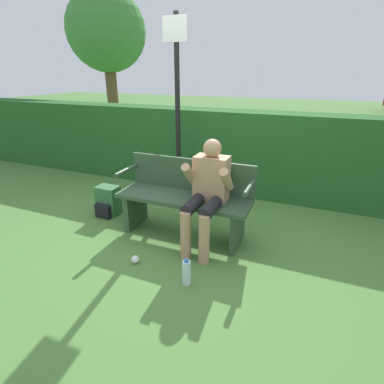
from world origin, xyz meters
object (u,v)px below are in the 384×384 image
backpack (108,201)px  water_bottle (187,272)px  signpost (177,101)px  park_bench (185,197)px  tree (107,32)px  person_seated (207,190)px

backpack → water_bottle: 1.79m
signpost → park_bench: bearing=-61.0°
park_bench → water_bottle: bearing=-65.6°
tree → park_bench: bearing=-47.5°
signpost → water_bottle: bearing=-63.1°
park_bench → signpost: bearing=119.0°
tree → signpost: bearing=-45.0°
person_seated → signpost: size_ratio=0.46×
park_bench → signpost: (-0.55, 0.99, 0.96)m
water_bottle → signpost: 2.44m
person_seated → backpack: size_ratio=2.93×
park_bench → water_bottle: 1.00m
person_seated → tree: bearing=133.6°
park_bench → water_bottle: size_ratio=5.91×
water_bottle → tree: (-5.20, 6.10, 2.73)m
park_bench → tree: bearing=132.5°
person_seated → signpost: 1.62m
person_seated → tree: tree is taller
backpack → signpost: 1.66m
water_bottle → backpack: bearing=149.5°
backpack → signpost: signpost is taller
water_bottle → tree: tree is taller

